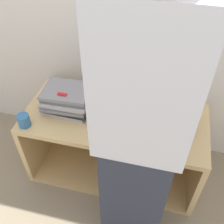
{
  "coord_description": "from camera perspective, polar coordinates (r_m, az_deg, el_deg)",
  "views": [
    {
      "loc": [
        0.28,
        -0.94,
        1.81
      ],
      "look_at": [
        0.0,
        0.2,
        0.7
      ],
      "focal_mm": 42.0,
      "sensor_mm": 36.0,
      "label": 1
    }
  ],
  "objects": [
    {
      "name": "person",
      "position": [
        1.18,
        5.97,
        -5.97
      ],
      "size": [
        0.4,
        0.54,
        1.8
      ],
      "color": "#2D3342",
      "rests_on": "ground_plane"
    },
    {
      "name": "laptop_open",
      "position": [
        1.76,
        1.08,
        1.33
      ],
      "size": [
        0.3,
        0.34,
        0.22
      ],
      "color": "#333338",
      "rests_on": "cart"
    },
    {
      "name": "mug",
      "position": [
        1.76,
        -18.63,
        -1.76
      ],
      "size": [
        0.08,
        0.08,
        0.08
      ],
      "color": "teal",
      "rests_on": "cart"
    },
    {
      "name": "laptop_stack_right",
      "position": [
        1.69,
        11.6,
        -1.27
      ],
      "size": [
        0.32,
        0.24,
        0.12
      ],
      "color": "#B7B7BC",
      "rests_on": "cart"
    },
    {
      "name": "laptop_stack_left",
      "position": [
        1.78,
        -9.71,
        2.74
      ],
      "size": [
        0.32,
        0.25,
        0.17
      ],
      "color": "#B7B7BC",
      "rests_on": "cart"
    },
    {
      "name": "inventory_tag",
      "position": [
        1.68,
        -10.8,
        3.79
      ],
      "size": [
        0.06,
        0.02,
        0.01
      ],
      "color": "red",
      "rests_on": "laptop_stack_left"
    },
    {
      "name": "ground_plane",
      "position": [
        2.05,
        -1.37,
        -18.17
      ],
      "size": [
        12.0,
        12.0,
        0.0
      ],
      "primitive_type": "plane",
      "color": "gray"
    },
    {
      "name": "wall_back",
      "position": [
        1.74,
        4.0,
        22.95
      ],
      "size": [
        8.0,
        0.05,
        2.4
      ],
      "color": "silver",
      "rests_on": "ground_plane"
    },
    {
      "name": "cart",
      "position": [
        2.0,
        0.99,
        -5.73
      ],
      "size": [
        1.23,
        0.57,
        0.58
      ],
      "color": "tan",
      "rests_on": "ground_plane"
    }
  ]
}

